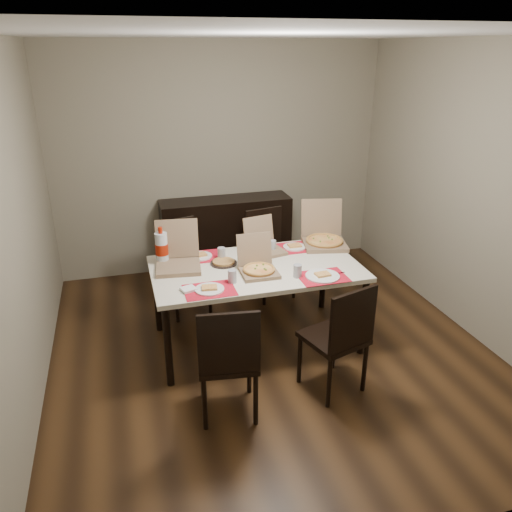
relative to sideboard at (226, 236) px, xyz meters
name	(u,v)px	position (x,y,z in m)	size (l,w,h in m)	color
ground	(271,350)	(0.00, -1.78, -0.46)	(3.80, 4.00, 0.02)	#3C2512
room_walls	(258,147)	(0.00, -1.35, 1.28)	(3.84, 4.02, 2.62)	gray
sideboard	(226,236)	(0.00, 0.00, 0.00)	(1.50, 0.40, 0.90)	black
dining_table	(256,274)	(-0.09, -1.60, 0.23)	(1.80, 1.00, 0.75)	beige
chair_near_left	(228,358)	(-0.56, -2.53, 0.06)	(0.47, 0.47, 0.93)	black
chair_near_right	(340,335)	(0.32, -2.48, 0.06)	(0.52, 0.52, 0.93)	black
chair_far_left	(182,262)	(-0.63, -0.77, 0.06)	(0.52, 0.52, 0.93)	black
chair_far_right	(268,249)	(0.31, -0.67, 0.06)	(0.49, 0.49, 0.93)	black
setting_near_left	(213,286)	(-0.53, -1.91, 0.32)	(0.47, 0.30, 0.11)	red
setting_near_right	(316,275)	(0.34, -1.94, 0.32)	(0.45, 0.30, 0.11)	red
setting_far_left	(203,256)	(-0.49, -1.28, 0.32)	(0.51, 0.30, 0.11)	red
setting_far_right	(288,247)	(0.31, -1.29, 0.32)	(0.52, 0.30, 0.11)	red
napkin_loose	(262,265)	(-0.04, -1.60, 0.31)	(0.12, 0.11, 0.02)	white
pizza_box_center	(258,267)	(-0.11, -1.72, 0.35)	(0.31, 0.34, 0.31)	brown
pizza_box_right	(324,239)	(0.68, -1.27, 0.36)	(0.48, 0.51, 0.40)	brown
pizza_box_left	(178,260)	(-0.74, -1.42, 0.36)	(0.42, 0.46, 0.38)	brown
pizza_box_extra	(264,246)	(0.08, -1.28, 0.36)	(0.36, 0.39, 0.31)	brown
faina_plate	(224,262)	(-0.35, -1.47, 0.31)	(0.23, 0.23, 0.03)	black
dip_bowl	(266,254)	(0.07, -1.38, 0.31)	(0.11, 0.11, 0.03)	white
soda_bottle	(162,248)	(-0.86, -1.31, 0.44)	(0.11, 0.11, 0.34)	silver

